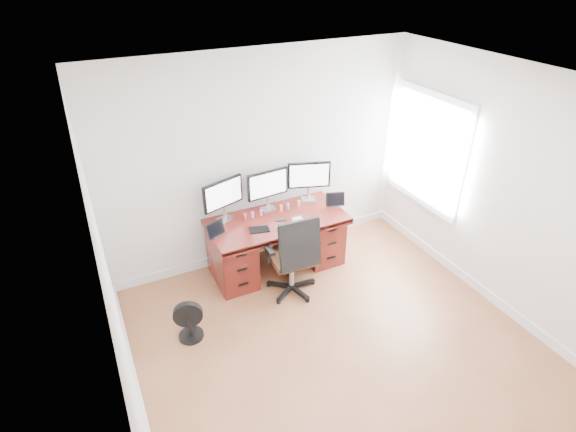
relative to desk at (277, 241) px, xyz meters
name	(u,v)px	position (x,y,z in m)	size (l,w,h in m)	color
ground	(354,366)	(0.00, -1.83, -0.40)	(4.50, 4.50, 0.00)	#925938
back_wall	(261,160)	(0.00, 0.42, 0.95)	(4.00, 0.10, 2.70)	white
right_wall	(520,201)	(2.00, -1.72, 0.95)	(0.10, 4.50, 2.70)	white
desk	(277,241)	(0.00, 0.00, 0.00)	(1.70, 0.80, 0.75)	#561611
office_chair	(293,268)	(-0.04, -0.56, -0.04)	(0.64, 0.62, 1.10)	black
floor_fan	(189,321)	(-1.36, -0.72, -0.18)	(0.32, 0.27, 0.46)	black
monitor_left	(223,195)	(-0.58, 0.24, 0.68)	(0.53, 0.20, 0.53)	silver
monitor_center	(268,185)	(0.00, 0.24, 0.68)	(0.55, 0.16, 0.53)	silver
monitor_right	(309,176)	(0.58, 0.24, 0.68)	(0.53, 0.21, 0.53)	silver
tablet_left	(216,230)	(-0.80, -0.08, 0.43)	(0.25, 0.15, 0.19)	silver
tablet_right	(336,201)	(0.80, -0.08, 0.43)	(0.25, 0.14, 0.19)	silver
keyboard	(288,226)	(0.04, -0.25, 0.36)	(0.27, 0.11, 0.01)	silver
trackpad	(298,219)	(0.22, -0.17, 0.35)	(0.12, 0.12, 0.01)	silver
drawing_tablet	(259,229)	(-0.30, -0.17, 0.35)	(0.23, 0.15, 0.01)	black
phone	(281,220)	(0.02, -0.08, 0.35)	(0.13, 0.07, 0.01)	black
figurine_brown	(245,216)	(-0.36, 0.12, 0.40)	(0.04, 0.04, 0.09)	brown
figurine_purple	(253,214)	(-0.26, 0.12, 0.40)	(0.04, 0.04, 0.09)	#B06FE0
figurine_pink	(261,212)	(-0.15, 0.12, 0.40)	(0.04, 0.04, 0.09)	pink
figurine_orange	(281,207)	(0.13, 0.12, 0.40)	(0.04, 0.04, 0.09)	#FEA759
figurine_blue	(288,206)	(0.22, 0.12, 0.40)	(0.04, 0.04, 0.09)	#5194E7
figurine_yellow	(299,203)	(0.38, 0.12, 0.40)	(0.04, 0.04, 0.09)	#D1C065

